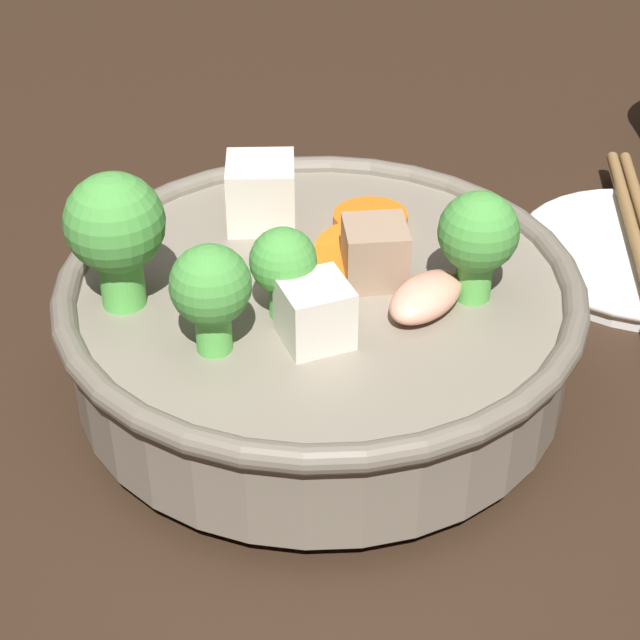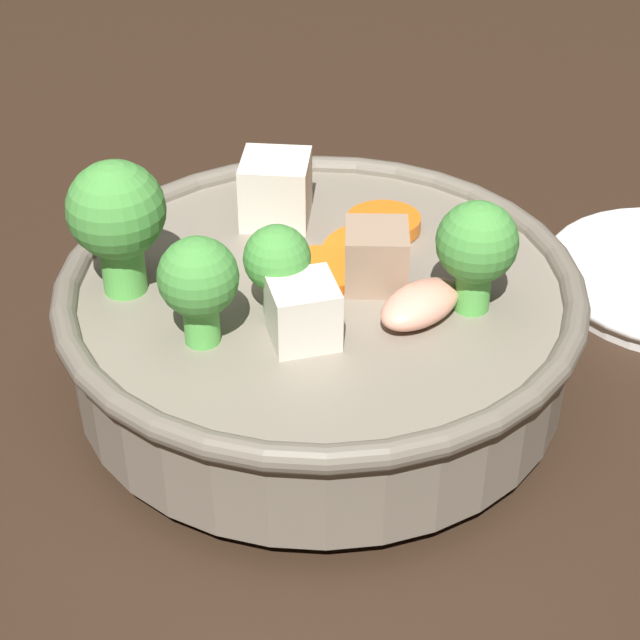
% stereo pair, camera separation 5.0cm
% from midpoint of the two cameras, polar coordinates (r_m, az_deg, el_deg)
% --- Properties ---
extents(ground_plane, '(3.00, 3.00, 0.00)m').
position_cam_midpoint_polar(ground_plane, '(0.52, -2.73, -3.60)').
color(ground_plane, black).
extents(stirfry_bowl, '(0.24, 0.24, 0.12)m').
position_cam_midpoint_polar(stirfry_bowl, '(0.50, -3.02, 0.20)').
color(stirfry_bowl, slate).
rests_on(stirfry_bowl, ground_plane).
extents(side_saucer, '(0.14, 0.14, 0.01)m').
position_cam_midpoint_polar(side_saucer, '(0.63, 14.53, 3.30)').
color(side_saucer, white).
rests_on(side_saucer, ground_plane).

